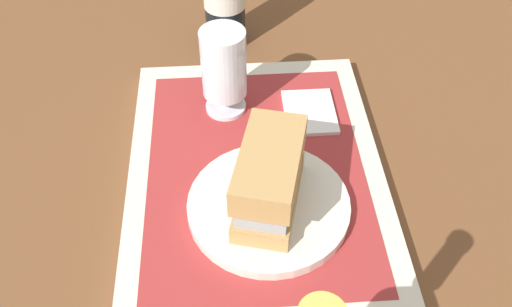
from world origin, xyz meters
TOP-DOWN VIEW (x-y plane):
  - ground_plane at (0.00, 0.00)m, footprint 3.00×3.00m
  - tray at (0.00, 0.00)m, footprint 0.44×0.32m
  - placemat at (0.00, 0.00)m, footprint 0.38×0.27m
  - plate at (-0.06, -0.01)m, footprint 0.19×0.19m
  - sandwich at (-0.06, -0.01)m, footprint 0.14×0.10m
  - beer_glass at (0.12, 0.03)m, footprint 0.06×0.06m
  - napkin_folded at (0.10, -0.08)m, footprint 0.09×0.07m

SIDE VIEW (x-z plane):
  - ground_plane at x=0.00m, z-range 0.00..0.00m
  - tray at x=0.00m, z-range 0.00..0.02m
  - placemat at x=0.00m, z-range 0.02..0.02m
  - napkin_folded at x=0.10m, z-range 0.02..0.03m
  - plate at x=-0.06m, z-range 0.02..0.04m
  - sandwich at x=-0.06m, z-range 0.04..0.12m
  - beer_glass at x=0.12m, z-range 0.03..0.15m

